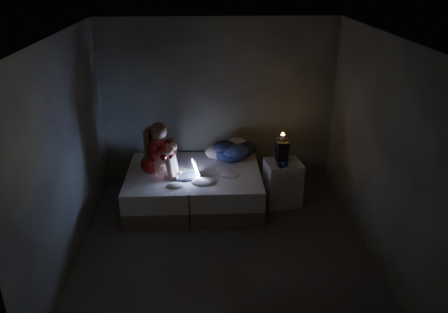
{
  "coord_description": "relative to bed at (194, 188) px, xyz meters",
  "views": [
    {
      "loc": [
        -0.21,
        -4.63,
        3.29
      ],
      "look_at": [
        0.05,
        1.0,
        0.8
      ],
      "focal_mm": 35.19,
      "sensor_mm": 36.0,
      "label": 1
    }
  ],
  "objects": [
    {
      "name": "candle",
      "position": [
        1.28,
        0.04,
        0.73
      ],
      "size": [
        0.07,
        0.07,
        0.08
      ],
      "primitive_type": "cylinder",
      "color": "beige",
      "rests_on": "book_stack"
    },
    {
      "name": "wall_right",
      "position": [
        2.2,
        -1.1,
        1.04
      ],
      "size": [
        0.02,
        3.8,
        2.6
      ],
      "primitive_type": "cube",
      "color": "#383936",
      "rests_on": "ground"
    },
    {
      "name": "woman",
      "position": [
        -0.58,
        -0.07,
        0.66
      ],
      "size": [
        0.56,
        0.45,
        0.8
      ],
      "primitive_type": null,
      "rotation": [
        0.0,
        0.0,
        -0.28
      ],
      "color": "#A11613",
      "rests_on": "bed"
    },
    {
      "name": "phone",
      "position": [
        1.21,
        -0.17,
        0.41
      ],
      "size": [
        0.08,
        0.14,
        0.01
      ],
      "primitive_type": "cube",
      "rotation": [
        0.0,
        0.0,
        0.04
      ],
      "color": "black",
      "rests_on": "nightstand"
    },
    {
      "name": "book_stack",
      "position": [
        1.28,
        0.04,
        0.54
      ],
      "size": [
        0.19,
        0.25,
        0.28
      ],
      "primitive_type": null,
      "color": "black",
      "rests_on": "nightstand"
    },
    {
      "name": "floor",
      "position": [
        0.39,
        -1.1,
        -0.27
      ],
      "size": [
        3.6,
        3.8,
        0.02
      ],
      "primitive_type": "cube",
      "color": "#393736",
      "rests_on": "ground"
    },
    {
      "name": "blue_orb",
      "position": [
        1.27,
        -0.19,
        0.44
      ],
      "size": [
        0.08,
        0.08,
        0.08
      ],
      "primitive_type": "sphere",
      "color": "navy",
      "rests_on": "nightstand"
    },
    {
      "name": "ceiling",
      "position": [
        0.39,
        -1.1,
        2.35
      ],
      "size": [
        3.6,
        3.8,
        0.02
      ],
      "primitive_type": "cube",
      "color": "silver",
      "rests_on": "ground"
    },
    {
      "name": "clothes_pile",
      "position": [
        0.56,
        0.41,
        0.43
      ],
      "size": [
        0.63,
        0.54,
        0.33
      ],
      "primitive_type": null,
      "rotation": [
        0.0,
        0.0,
        0.19
      ],
      "color": "navy",
      "rests_on": "bed"
    },
    {
      "name": "wall_left",
      "position": [
        -1.42,
        -1.1,
        1.04
      ],
      "size": [
        0.02,
        3.8,
        2.6
      ],
      "primitive_type": "cube",
      "color": "#383936",
      "rests_on": "ground"
    },
    {
      "name": "nightstand",
      "position": [
        1.3,
        -0.05,
        0.07
      ],
      "size": [
        0.55,
        0.5,
        0.67
      ],
      "primitive_type": "cube",
      "rotation": [
        0.0,
        0.0,
        0.13
      ],
      "color": "silver",
      "rests_on": "ground"
    },
    {
      "name": "wall_front",
      "position": [
        0.39,
        -3.01,
        1.04
      ],
      "size": [
        3.6,
        0.02,
        2.6
      ],
      "primitive_type": "cube",
      "color": "#383936",
      "rests_on": "ground"
    },
    {
      "name": "bed",
      "position": [
        0.0,
        0.0,
        0.0
      ],
      "size": [
        1.92,
        1.44,
        0.53
      ],
      "primitive_type": null,
      "color": "#B8B0A1",
      "rests_on": "ground"
    },
    {
      "name": "pillow",
      "position": [
        -0.61,
        0.18,
        0.32
      ],
      "size": [
        0.4,
        0.28,
        0.12
      ],
      "primitive_type": "cube",
      "color": "silver",
      "rests_on": "bed"
    },
    {
      "name": "laptop",
      "position": [
        -0.1,
        -0.21,
        0.39
      ],
      "size": [
        0.43,
        0.36,
        0.26
      ],
      "primitive_type": null,
      "rotation": [
        0.0,
        0.0,
        0.31
      ],
      "color": "black",
      "rests_on": "bed"
    },
    {
      "name": "wall_back",
      "position": [
        0.39,
        0.81,
        1.04
      ],
      "size": [
        3.6,
        0.02,
        2.6
      ],
      "primitive_type": "cube",
      "color": "#383936",
      "rests_on": "ground"
    }
  ]
}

